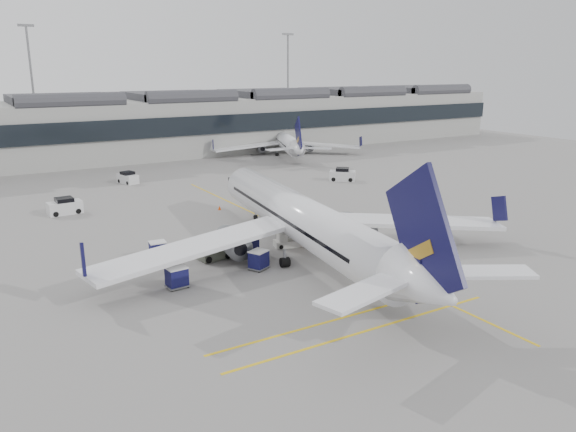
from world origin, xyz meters
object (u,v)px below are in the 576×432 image
baggage_cart_a (249,245)px  pushback_tug (214,251)px  ramp_agent_a (306,239)px  ramp_agent_b (238,242)px  airliner_main (304,221)px  belt_loader (291,241)px

baggage_cart_a → pushback_tug: bearing=156.5°
ramp_agent_a → ramp_agent_b: bearing=92.1°
pushback_tug → airliner_main: bearing=-33.5°
baggage_cart_a → ramp_agent_b: 1.58m
baggage_cart_a → pushback_tug: 3.46m
belt_loader → ramp_agent_a: 1.66m
ramp_agent_a → pushback_tug: bearing=105.2°
belt_loader → ramp_agent_a: bearing=-36.5°
airliner_main → belt_loader: bearing=88.1°
baggage_cart_a → ramp_agent_b: (-0.35, 1.54, -0.10)m
ramp_agent_b → pushback_tug: bearing=16.1°
ramp_agent_b → ramp_agent_a: bearing=154.6°
airliner_main → ramp_agent_a: (1.59, 2.03, -2.52)m
ramp_agent_b → airliner_main: bearing=132.2°
ramp_agent_a → pushback_tug: (-9.20, 1.73, -0.24)m
airliner_main → ramp_agent_b: bearing=142.1°
airliner_main → pushback_tug: size_ratio=14.56×
airliner_main → baggage_cart_a: size_ratio=22.61×
ramp_agent_a → pushback_tug: size_ratio=0.63×
airliner_main → pushback_tug: airliner_main is taller
ramp_agent_a → airliner_main: bearing=167.8°
belt_loader → baggage_cart_a: belt_loader is taller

